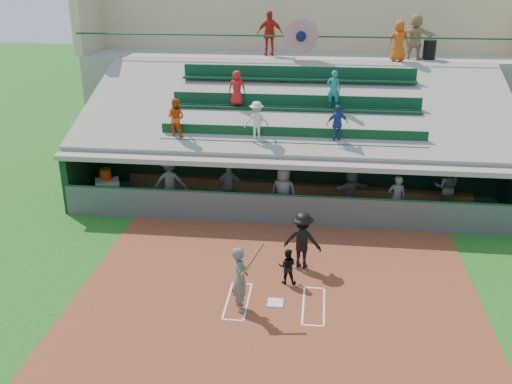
# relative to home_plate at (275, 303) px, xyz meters

# --- Properties ---
(ground) EXTENTS (100.00, 100.00, 0.00)m
(ground) POSITION_rel_home_plate_xyz_m (0.00, 0.00, -0.04)
(ground) COLOR #1B5718
(ground) RESTS_ON ground
(dirt_slab) EXTENTS (11.00, 9.00, 0.02)m
(dirt_slab) POSITION_rel_home_plate_xyz_m (0.00, 0.50, -0.03)
(dirt_slab) COLOR brown
(dirt_slab) RESTS_ON ground
(home_plate) EXTENTS (0.43, 0.43, 0.03)m
(home_plate) POSITION_rel_home_plate_xyz_m (0.00, 0.00, 0.00)
(home_plate) COLOR silver
(home_plate) RESTS_ON dirt_slab
(batters_box_chalk) EXTENTS (2.65, 1.85, 0.01)m
(batters_box_chalk) POSITION_rel_home_plate_xyz_m (0.00, 0.00, -0.01)
(batters_box_chalk) COLOR silver
(batters_box_chalk) RESTS_ON dirt_slab
(dugout_floor) EXTENTS (16.00, 3.50, 0.04)m
(dugout_floor) POSITION_rel_home_plate_xyz_m (0.00, 6.75, -0.02)
(dugout_floor) COLOR gray
(dugout_floor) RESTS_ON ground
(concourse_slab) EXTENTS (20.00, 3.00, 4.60)m
(concourse_slab) POSITION_rel_home_plate_xyz_m (0.00, 13.50, 2.26)
(concourse_slab) COLOR gray
(concourse_slab) RESTS_ON ground
(grandstand) EXTENTS (20.40, 10.40, 7.80)m
(grandstand) POSITION_rel_home_plate_xyz_m (-0.01, 10.51, 2.23)
(grandstand) COLOR #4E544F
(grandstand) RESTS_ON ground
(batter_at_plate) EXTENTS (0.95, 0.81, 1.95)m
(batter_at_plate) POSITION_rel_home_plate_xyz_m (-0.90, -0.36, 0.90)
(batter_at_plate) COLOR #52544F
(batter_at_plate) RESTS_ON dirt_slab
(catcher) EXTENTS (0.53, 0.41, 1.07)m
(catcher) POSITION_rel_home_plate_xyz_m (0.23, 1.10, 0.52)
(catcher) COLOR black
(catcher) RESTS_ON dirt_slab
(home_umpire) EXTENTS (1.23, 0.84, 1.75)m
(home_umpire) POSITION_rel_home_plate_xyz_m (0.61, 2.11, 0.86)
(home_umpire) COLOR black
(home_umpire) RESTS_ON dirt_slab
(dugout_bench) EXTENTS (13.53, 1.40, 0.41)m
(dugout_bench) POSITION_rel_home_plate_xyz_m (0.03, 7.93, 0.21)
(dugout_bench) COLOR olive
(dugout_bench) RESTS_ON dugout_floor
(white_table) EXTENTS (1.06, 0.94, 0.77)m
(white_table) POSITION_rel_home_plate_xyz_m (-7.04, 6.52, 0.39)
(white_table) COLOR white
(white_table) RESTS_ON dugout_floor
(water_cooler) EXTENTS (0.43, 0.43, 0.43)m
(water_cooler) POSITION_rel_home_plate_xyz_m (-7.08, 6.52, 0.99)
(water_cooler) COLOR #D34E0C
(water_cooler) RESTS_ON white_table
(dugout_player_a) EXTENTS (1.33, 0.87, 1.93)m
(dugout_player_a) POSITION_rel_home_plate_xyz_m (-4.45, 6.12, 0.97)
(dugout_player_a) COLOR #5B5E59
(dugout_player_a) RESTS_ON dugout_floor
(dugout_player_b) EXTENTS (1.03, 0.49, 1.71)m
(dugout_player_b) POSITION_rel_home_plate_xyz_m (-2.23, 6.18, 0.86)
(dugout_player_b) COLOR #5D5F5A
(dugout_player_b) RESTS_ON dugout_floor
(dugout_player_c) EXTENTS (1.07, 0.84, 1.92)m
(dugout_player_c) POSITION_rel_home_plate_xyz_m (-0.20, 5.58, 0.96)
(dugout_player_c) COLOR #575A55
(dugout_player_c) RESTS_ON dugout_floor
(dugout_player_d) EXTENTS (1.57, 1.03, 1.62)m
(dugout_player_d) POSITION_rel_home_plate_xyz_m (2.19, 6.40, 0.82)
(dugout_player_d) COLOR #535651
(dugout_player_d) RESTS_ON dugout_floor
(dugout_player_e) EXTENTS (0.63, 0.42, 1.69)m
(dugout_player_e) POSITION_rel_home_plate_xyz_m (3.74, 5.74, 0.85)
(dugout_player_e) COLOR #5F625C
(dugout_player_e) RESTS_ON dugout_floor
(dugout_player_f) EXTENTS (0.97, 0.81, 1.81)m
(dugout_player_f) POSITION_rel_home_plate_xyz_m (5.63, 6.87, 0.91)
(dugout_player_f) COLOR #585B56
(dugout_player_f) RESTS_ON dugout_floor
(trash_bin) EXTENTS (0.54, 0.54, 0.82)m
(trash_bin) POSITION_rel_home_plate_xyz_m (5.54, 12.88, 4.97)
(trash_bin) COLOR black
(trash_bin) RESTS_ON concourse_slab
(concourse_staff_a) EXTENTS (1.23, 0.75, 1.96)m
(concourse_staff_a) POSITION_rel_home_plate_xyz_m (-1.44, 13.09, 5.55)
(concourse_staff_a) COLOR red
(concourse_staff_a) RESTS_ON concourse_slab
(concourse_staff_b) EXTENTS (0.83, 0.54, 1.70)m
(concourse_staff_b) POSITION_rel_home_plate_xyz_m (4.12, 12.09, 5.42)
(concourse_staff_b) COLOR #CE470C
(concourse_staff_b) RESTS_ON concourse_slab
(concourse_staff_c) EXTENTS (1.87, 1.11, 1.92)m
(concourse_staff_c) POSITION_rel_home_plate_xyz_m (4.89, 12.85, 5.52)
(concourse_staff_c) COLOR tan
(concourse_staff_c) RESTS_ON concourse_slab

